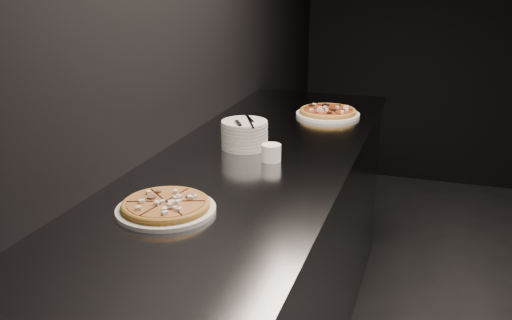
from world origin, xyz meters
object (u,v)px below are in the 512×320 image
(ramekin, at_px, (271,152))
(pizza_tomato, at_px, (328,112))
(pizza_mushroom, at_px, (166,206))
(counter, at_px, (254,265))
(cutlery, at_px, (245,121))
(plate_stack, at_px, (244,134))

(ramekin, bearing_deg, pizza_tomato, 84.72)
(pizza_mushroom, bearing_deg, pizza_tomato, 79.79)
(counter, height_order, pizza_mushroom, pizza_mushroom)
(pizza_tomato, height_order, cutlery, cutlery)
(counter, distance_m, pizza_mushroom, 0.74)
(counter, bearing_deg, pizza_mushroom, -98.83)
(counter, distance_m, pizza_tomato, 0.87)
(cutlery, distance_m, ramekin, 0.20)
(pizza_tomato, bearing_deg, pizza_mushroom, -100.21)
(cutlery, bearing_deg, pizza_mushroom, -123.57)
(pizza_tomato, bearing_deg, counter, -101.29)
(pizza_mushroom, relative_size, plate_stack, 1.83)
(ramekin, bearing_deg, counter, 166.03)
(pizza_tomato, relative_size, plate_stack, 1.71)
(plate_stack, relative_size, cutlery, 0.96)
(plate_stack, bearing_deg, pizza_mushroom, -91.06)
(pizza_mushroom, height_order, cutlery, cutlery)
(pizza_mushroom, relative_size, cutlery, 1.76)
(counter, distance_m, cutlery, 0.58)
(plate_stack, distance_m, cutlery, 0.06)
(counter, bearing_deg, ramekin, -13.97)
(plate_stack, bearing_deg, counter, -55.50)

